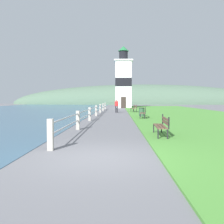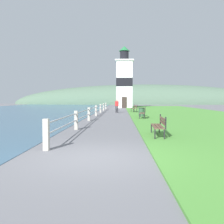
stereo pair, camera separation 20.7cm
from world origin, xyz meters
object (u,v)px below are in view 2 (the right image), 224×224
at_px(lighthouse, 124,81).
at_px(person_strolling, 117,105).
at_px(park_bench_midway, 143,112).
at_px(park_bench_near, 159,125).
at_px(trash_bin, 141,112).
at_px(park_bench_far, 135,108).

distance_m(lighthouse, person_strolling, 16.72).
bearing_deg(park_bench_midway, park_bench_near, 95.37).
xyz_separation_m(park_bench_near, park_bench_midway, (0.19, 9.94, -0.00)).
bearing_deg(trash_bin, person_strolling, 109.43).
xyz_separation_m(park_bench_midway, trash_bin, (0.04, 2.19, -0.12)).
distance_m(park_bench_midway, park_bench_far, 9.87).
xyz_separation_m(park_bench_near, person_strolling, (-2.14, 18.85, 0.33)).
bearing_deg(person_strolling, park_bench_near, -164.23).
bearing_deg(person_strolling, lighthouse, 5.37).
xyz_separation_m(park_bench_midway, person_strolling, (-2.33, 8.91, 0.33)).
relative_size(park_bench_far, lighthouse, 0.18).
distance_m(park_bench_near, trash_bin, 12.13).
relative_size(park_bench_midway, person_strolling, 1.22).
distance_m(park_bench_midway, person_strolling, 9.22).
height_order(park_bench_near, person_strolling, person_strolling).
bearing_deg(park_bench_near, lighthouse, -85.59).
height_order(park_bench_midway, trash_bin, park_bench_midway).
height_order(person_strolling, trash_bin, person_strolling).
xyz_separation_m(lighthouse, trash_bin, (1.26, -22.91, -4.46)).
bearing_deg(trash_bin, park_bench_midway, -90.96).
height_order(park_bench_far, trash_bin, park_bench_far).
xyz_separation_m(park_bench_far, person_strolling, (-2.17, -0.96, 0.33)).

